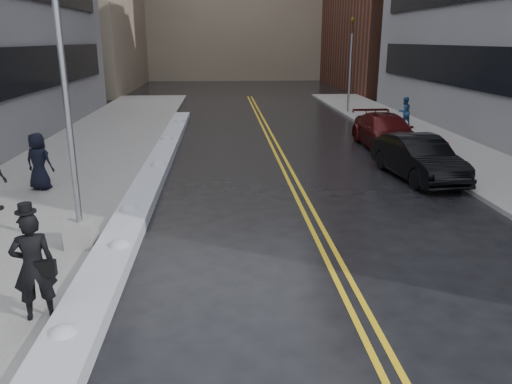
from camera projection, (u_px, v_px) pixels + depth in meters
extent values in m
plane|color=black|center=(223.00, 287.00, 10.09)|extent=(160.00, 160.00, 0.00)
cube|color=gray|center=(73.00, 167.00, 19.23)|extent=(5.50, 50.00, 0.15)
cube|color=gray|center=(468.00, 161.00, 20.26)|extent=(4.00, 50.00, 0.15)
cube|color=gold|center=(281.00, 165.00, 19.78)|extent=(0.12, 50.00, 0.01)
cube|color=gold|center=(289.00, 165.00, 19.80)|extent=(0.12, 50.00, 0.01)
cube|color=silver|center=(152.00, 177.00, 17.51)|extent=(0.90, 30.00, 0.34)
cube|color=gray|center=(81.00, 234.00, 11.65)|extent=(0.65, 0.65, 0.60)
cylinder|color=gray|center=(63.00, 66.00, 10.53)|extent=(0.14, 0.14, 7.00)
cylinder|color=maroon|center=(445.00, 152.00, 20.08)|extent=(0.24, 0.24, 0.60)
sphere|color=maroon|center=(446.00, 145.00, 19.99)|extent=(0.26, 0.26, 0.26)
cylinder|color=maroon|center=(445.00, 151.00, 20.07)|extent=(0.25, 0.10, 0.10)
cylinder|color=gray|center=(350.00, 73.00, 32.75)|extent=(0.14, 0.14, 5.00)
imported|color=#594C0C|center=(352.00, 25.00, 31.87)|extent=(0.16, 0.20, 1.00)
imported|color=black|center=(33.00, 266.00, 8.44)|extent=(0.82, 0.67, 1.93)
imported|color=black|center=(39.00, 161.00, 15.89)|extent=(1.03, 0.82, 1.83)
imported|color=navy|center=(404.00, 112.00, 27.63)|extent=(0.93, 0.83, 1.60)
imported|color=black|center=(418.00, 158.00, 17.69)|extent=(2.15, 4.81, 1.53)
imported|color=#410A0B|center=(386.00, 132.00, 22.73)|extent=(2.20, 5.27, 1.52)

